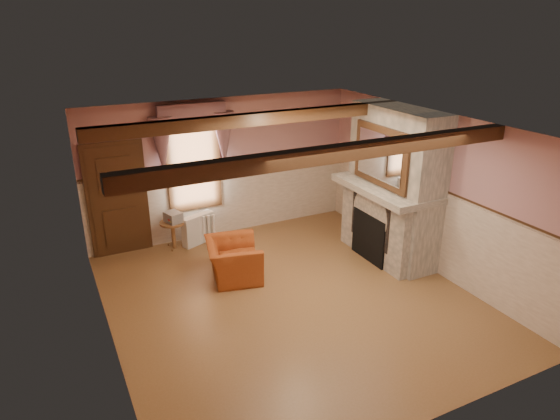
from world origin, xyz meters
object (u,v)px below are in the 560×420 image
side_table (173,235)px  bowl (379,179)px  radiator (198,229)px  mantel_clock (367,171)px  armchair (233,260)px  oil_lamp (376,173)px

side_table → bowl: 4.08m
radiator → bowl: bowl is taller
side_table → mantel_clock: bearing=-23.8°
armchair → bowl: (2.80, -0.26, 1.14)m
oil_lamp → bowl: bearing=-90.0°
side_table → bowl: size_ratio=1.48×
oil_lamp → armchair: bearing=176.9°
mantel_clock → oil_lamp: (0.00, -0.27, 0.04)m
bowl → radiator: bearing=147.2°
armchair → bowl: 3.03m
side_table → armchair: bearing=-69.1°
bowl → mantel_clock: bearing=90.0°
armchair → mantel_clock: bearing=-74.8°
side_table → bowl: bearing=-28.8°
oil_lamp → side_table: bearing=152.6°
armchair → radiator: (-0.12, 1.62, -0.03)m
side_table → mantel_clock: size_ratio=2.29×
side_table → oil_lamp: (3.42, -1.77, 1.29)m
radiator → mantel_clock: size_ratio=2.92×
armchair → bowl: bearing=-82.5°
bowl → oil_lamp: oil_lamp is taller
side_table → mantel_clock: mantel_clock is taller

